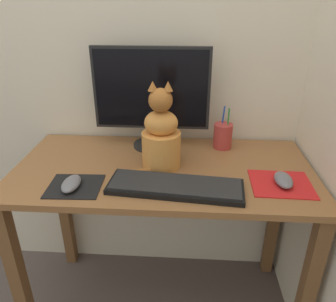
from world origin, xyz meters
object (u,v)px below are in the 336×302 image
monitor (151,94)px  keyboard (175,186)px  pen_cup (223,136)px  cat (161,136)px  computer_mouse_right (283,180)px  computer_mouse_left (71,184)px

monitor → keyboard: (0.12, -0.35, -0.22)m
monitor → pen_cup: bearing=0.9°
cat → pen_cup: cat is taller
monitor → computer_mouse_right: (0.50, -0.30, -0.22)m
monitor → computer_mouse_right: 0.62m
keyboard → cat: bearing=116.4°
keyboard → computer_mouse_left: size_ratio=4.24×
computer_mouse_left → computer_mouse_right: (0.74, 0.07, 0.00)m
computer_mouse_right → pen_cup: bearing=122.0°
monitor → keyboard: bearing=-71.5°
computer_mouse_right → cat: 0.47m
monitor → cat: monitor is taller
computer_mouse_left → computer_mouse_right: computer_mouse_right is taller
pen_cup → keyboard: bearing=-118.1°
cat → pen_cup: 0.33m
keyboard → computer_mouse_right: computer_mouse_right is taller
pen_cup → cat: bearing=-143.1°
cat → computer_mouse_right: bearing=-12.0°
keyboard → computer_mouse_left: computer_mouse_left is taller
keyboard → pen_cup: size_ratio=2.62×
computer_mouse_left → cat: cat is taller
keyboard → cat: size_ratio=1.42×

